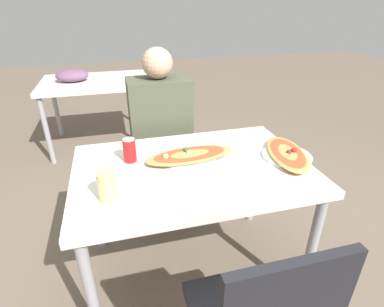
{
  "coord_description": "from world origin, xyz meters",
  "views": [
    {
      "loc": [
        -0.34,
        -1.27,
        1.48
      ],
      "look_at": [
        0.0,
        0.02,
        0.78
      ],
      "focal_mm": 28.0,
      "sensor_mm": 36.0,
      "label": 1
    }
  ],
  "objects_px": {
    "chair_far_seated": "(159,144)",
    "drink_glass": "(107,186)",
    "pizza_second": "(287,154)",
    "soda_can": "(130,150)",
    "pizza_main": "(190,156)",
    "dining_table": "(192,179)",
    "person_seated": "(161,125)"
  },
  "relations": [
    {
      "from": "chair_far_seated",
      "to": "drink_glass",
      "type": "bearing_deg",
      "value": 68.6
    },
    {
      "from": "pizza_second",
      "to": "soda_can",
      "type": "bearing_deg",
      "value": 167.69
    },
    {
      "from": "pizza_main",
      "to": "soda_can",
      "type": "bearing_deg",
      "value": 168.59
    },
    {
      "from": "dining_table",
      "to": "person_seated",
      "type": "relative_size",
      "value": 0.97
    },
    {
      "from": "soda_can",
      "to": "pizza_main",
      "type": "bearing_deg",
      "value": -11.41
    },
    {
      "from": "person_seated",
      "to": "pizza_second",
      "type": "xyz_separation_m",
      "value": [
        0.57,
        -0.65,
        0.03
      ]
    },
    {
      "from": "pizza_second",
      "to": "person_seated",
      "type": "bearing_deg",
      "value": 131.08
    },
    {
      "from": "soda_can",
      "to": "pizza_second",
      "type": "xyz_separation_m",
      "value": [
        0.81,
        -0.18,
        -0.04
      ]
    },
    {
      "from": "chair_far_seated",
      "to": "pizza_second",
      "type": "height_order",
      "value": "chair_far_seated"
    },
    {
      "from": "drink_glass",
      "to": "dining_table",
      "type": "bearing_deg",
      "value": 23.55
    },
    {
      "from": "dining_table",
      "to": "pizza_second",
      "type": "distance_m",
      "value": 0.52
    },
    {
      "from": "dining_table",
      "to": "pizza_main",
      "type": "height_order",
      "value": "pizza_main"
    },
    {
      "from": "pizza_main",
      "to": "soda_can",
      "type": "xyz_separation_m",
      "value": [
        -0.3,
        0.06,
        0.04
      ]
    },
    {
      "from": "soda_can",
      "to": "pizza_second",
      "type": "bearing_deg",
      "value": -12.31
    },
    {
      "from": "pizza_main",
      "to": "pizza_second",
      "type": "height_order",
      "value": "same"
    },
    {
      "from": "dining_table",
      "to": "chair_far_seated",
      "type": "height_order",
      "value": "chair_far_seated"
    },
    {
      "from": "chair_far_seated",
      "to": "person_seated",
      "type": "xyz_separation_m",
      "value": [
        -0.0,
        -0.12,
        0.2
      ]
    },
    {
      "from": "pizza_main",
      "to": "person_seated",
      "type": "bearing_deg",
      "value": 96.74
    },
    {
      "from": "chair_far_seated",
      "to": "soda_can",
      "type": "distance_m",
      "value": 0.7
    },
    {
      "from": "chair_far_seated",
      "to": "person_seated",
      "type": "bearing_deg",
      "value": 90.0
    },
    {
      "from": "drink_glass",
      "to": "pizza_second",
      "type": "relative_size",
      "value": 0.29
    },
    {
      "from": "dining_table",
      "to": "person_seated",
      "type": "distance_m",
      "value": 0.62
    },
    {
      "from": "dining_table",
      "to": "soda_can",
      "type": "distance_m",
      "value": 0.36
    },
    {
      "from": "soda_can",
      "to": "pizza_second",
      "type": "relative_size",
      "value": 0.28
    },
    {
      "from": "drink_glass",
      "to": "chair_far_seated",
      "type": "bearing_deg",
      "value": 68.6
    },
    {
      "from": "person_seated",
      "to": "pizza_second",
      "type": "height_order",
      "value": "person_seated"
    },
    {
      "from": "soda_can",
      "to": "pizza_second",
      "type": "distance_m",
      "value": 0.83
    },
    {
      "from": "chair_far_seated",
      "to": "pizza_second",
      "type": "xyz_separation_m",
      "value": [
        0.57,
        -0.77,
        0.23
      ]
    },
    {
      "from": "pizza_main",
      "to": "dining_table",
      "type": "bearing_deg",
      "value": -94.26
    },
    {
      "from": "person_seated",
      "to": "pizza_main",
      "type": "distance_m",
      "value": 0.54
    },
    {
      "from": "soda_can",
      "to": "chair_far_seated",
      "type": "bearing_deg",
      "value": 67.94
    },
    {
      "from": "soda_can",
      "to": "drink_glass",
      "type": "distance_m",
      "value": 0.34
    }
  ]
}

